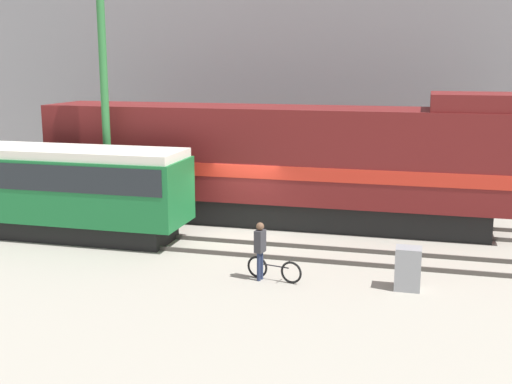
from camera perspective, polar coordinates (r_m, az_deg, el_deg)
The scene contains 10 objects.
ground_plane at distance 23.44m, azimuth -1.31°, elevation -3.78°, with size 120.00×120.00×0.00m, color #9E998C.
track_near at distance 21.66m, azimuth -2.72°, elevation -4.90°, with size 60.00×1.50×0.14m.
track_far at distance 25.40m, azimuth 0.01°, elevation -2.40°, with size 60.00×1.50×0.14m.
building_backdrop at distance 33.82m, azimuth 4.12°, elevation 10.03°, with size 33.05×6.00×10.61m.
freight_locomotive at distance 24.78m, azimuth 1.53°, elevation 2.69°, with size 17.79×3.04×5.10m.
streetcar at distance 23.75m, azimuth -16.94°, elevation 0.49°, with size 9.16×2.54×3.23m.
bicycle at distance 18.56m, azimuth 1.62°, elevation -6.90°, with size 1.70×0.56×0.71m.
person at distance 18.39m, azimuth 0.36°, elevation -4.75°, with size 0.29×0.40×1.71m.
utility_pole_center at distance 24.78m, azimuth -13.23°, elevation 6.66°, with size 0.29×0.29×8.42m.
signal_box at distance 18.27m, azimuth 13.35°, elevation -6.63°, with size 0.70×0.60×1.20m.
Camera 1 is at (6.27, -21.72, 6.22)m, focal length 45.00 mm.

